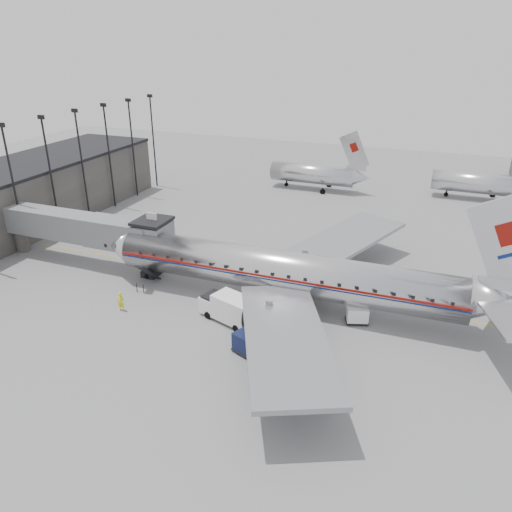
{
  "coord_description": "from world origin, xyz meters",
  "views": [
    {
      "loc": [
        19.28,
        -37.95,
        24.27
      ],
      "look_at": [
        2.06,
        5.82,
        3.2
      ],
      "focal_mm": 35.0,
      "sensor_mm": 36.0,
      "label": 1
    }
  ],
  "objects_px": {
    "baggage_cart_navy": "(248,343)",
    "service_van": "(228,307)",
    "baggage_cart_white": "(357,314)",
    "ramp_worker": "(121,302)",
    "airliner": "(292,273)"
  },
  "relations": [
    {
      "from": "baggage_cart_white",
      "to": "service_van",
      "type": "bearing_deg",
      "value": -178.64
    },
    {
      "from": "airliner",
      "to": "service_van",
      "type": "xyz_separation_m",
      "value": [
        -4.42,
        -4.99,
        -1.96
      ]
    },
    {
      "from": "airliner",
      "to": "baggage_cart_navy",
      "type": "distance_m",
      "value": 9.43
    },
    {
      "from": "baggage_cart_white",
      "to": "baggage_cart_navy",
      "type": "bearing_deg",
      "value": -151.29
    },
    {
      "from": "baggage_cart_white",
      "to": "ramp_worker",
      "type": "bearing_deg",
      "value": 177.47
    },
    {
      "from": "airliner",
      "to": "ramp_worker",
      "type": "xyz_separation_m",
      "value": [
        -14.7,
        -7.08,
        -2.4
      ]
    },
    {
      "from": "service_van",
      "to": "baggage_cart_navy",
      "type": "height_order",
      "value": "service_van"
    },
    {
      "from": "baggage_cart_navy",
      "to": "baggage_cart_white",
      "type": "xyz_separation_m",
      "value": [
        7.5,
        8.07,
        -0.12
      ]
    },
    {
      "from": "baggage_cart_white",
      "to": "ramp_worker",
      "type": "relative_size",
      "value": 1.25
    },
    {
      "from": "baggage_cart_navy",
      "to": "ramp_worker",
      "type": "relative_size",
      "value": 1.47
    },
    {
      "from": "service_van",
      "to": "ramp_worker",
      "type": "bearing_deg",
      "value": -150.59
    },
    {
      "from": "baggage_cart_navy",
      "to": "service_van",
      "type": "bearing_deg",
      "value": 153.66
    },
    {
      "from": "service_van",
      "to": "baggage_cart_navy",
      "type": "xyz_separation_m",
      "value": [
        3.58,
        -4.09,
        -0.44
      ]
    },
    {
      "from": "baggage_cart_navy",
      "to": "ramp_worker",
      "type": "bearing_deg",
      "value": -165.8
    },
    {
      "from": "airliner",
      "to": "baggage_cart_white",
      "type": "height_order",
      "value": "airliner"
    }
  ]
}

